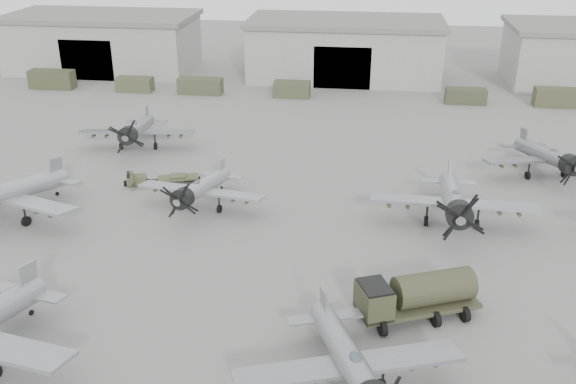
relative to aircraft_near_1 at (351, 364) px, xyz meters
The scene contains 18 objects.
ground 9.08m from the aircraft_near_1, 115.90° to the left, with size 220.00×220.00×0.00m, color slate.
hangar_left 81.46m from the aircraft_near_1, 120.91° to the left, with size 29.00×14.80×8.70m.
hangar_center 70.00m from the aircraft_near_1, 93.14° to the left, with size 29.00×14.80×8.70m.
support_truck_0 73.36m from the aircraft_near_1, 127.87° to the left, with size 6.39×2.20×2.63m, color #3B3D28.
support_truck_1 66.53m from the aircraft_near_1, 119.49° to the left, with size 5.06×2.20×1.99m, color #41452D.
support_truck_2 62.40m from the aircraft_near_1, 111.87° to the left, with size 6.16×2.20×2.21m, color #3C422B.
support_truck_3 58.84m from the aircraft_near_1, 100.15° to the left, with size 4.97×2.20×2.14m, color #3C422B.
support_truck_5 59.33m from the aircraft_near_1, 77.45° to the left, with size 5.32×2.20×1.97m, color #383C27.
support_truck_6 62.84m from the aircraft_near_1, 67.16° to the left, with size 5.51×2.20×2.42m, color #41412B.
aircraft_near_1 is the anchor object (origin of this frame).
aircraft_mid_0 34.21m from the aircraft_near_1, 149.43° to the left, with size 13.64×12.28×5.47m.
aircraft_mid_1 25.60m from the aircraft_near_1, 122.67° to the left, with size 11.34×10.20×4.50m.
aircraft_mid_2 22.34m from the aircraft_near_1, 70.47° to the left, with size 13.51×12.16×5.42m.
aircraft_far_0 42.93m from the aircraft_near_1, 124.57° to the left, with size 12.45×11.20×4.95m.
aircraft_far_1 37.22m from the aircraft_near_1, 61.68° to the left, with size 12.45×11.21×4.96m.
fuel_tanker 8.97m from the aircraft_near_1, 64.43° to the left, with size 8.30×5.63×3.05m.
tug_trailer 33.18m from the aircraft_near_1, 126.71° to the left, with size 6.75×3.27×1.35m.
ground_crew 32.70m from the aircraft_near_1, 130.33° to the left, with size 0.71×0.47×1.95m, color #484B31.
Camera 1 is at (4.02, -35.11, 24.51)m, focal length 40.00 mm.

